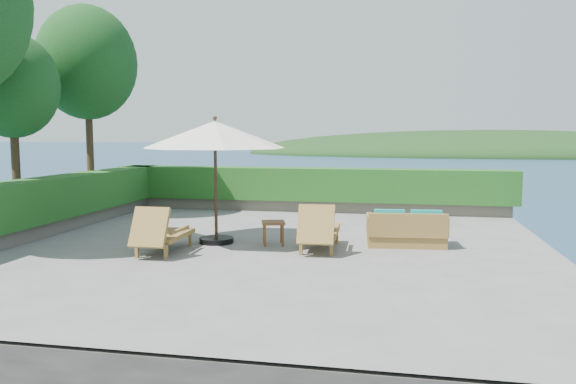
% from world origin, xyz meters
% --- Properties ---
extents(ground, '(12.00, 12.00, 0.00)m').
position_xyz_m(ground, '(0.00, 0.00, 0.00)').
color(ground, gray).
rests_on(ground, ground).
extents(foundation, '(12.00, 12.00, 3.00)m').
position_xyz_m(foundation, '(0.00, 0.00, -1.55)').
color(foundation, '#5F554B').
rests_on(foundation, ocean).
extents(ocean, '(600.00, 600.00, 0.00)m').
position_xyz_m(ocean, '(0.00, 0.00, -3.00)').
color(ocean, '#18384B').
rests_on(ocean, ground).
extents(offshore_island, '(126.00, 57.60, 12.60)m').
position_xyz_m(offshore_island, '(25.00, 140.00, -3.00)').
color(offshore_island, black).
rests_on(offshore_island, ocean).
extents(planter_wall_far, '(12.00, 0.60, 0.36)m').
position_xyz_m(planter_wall_far, '(0.00, 5.60, 0.18)').
color(planter_wall_far, '#676152').
rests_on(planter_wall_far, ground).
extents(planter_wall_left, '(0.60, 12.00, 0.36)m').
position_xyz_m(planter_wall_left, '(-5.60, 0.00, 0.18)').
color(planter_wall_left, '#676152').
rests_on(planter_wall_left, ground).
extents(hedge_far, '(12.40, 0.90, 1.00)m').
position_xyz_m(hedge_far, '(0.00, 5.60, 0.85)').
color(hedge_far, '#1C4012').
rests_on(hedge_far, planter_wall_far).
extents(hedge_left, '(0.90, 12.40, 1.00)m').
position_xyz_m(hedge_left, '(-5.60, 0.00, 0.85)').
color(hedge_left, '#1C4012').
rests_on(hedge_left, planter_wall_left).
extents(tree_mid, '(2.20, 2.20, 4.83)m').
position_xyz_m(tree_mid, '(-6.40, 0.50, 3.55)').
color(tree_mid, '#3F2A18').
rests_on(tree_mid, ground).
extents(tree_far, '(2.80, 2.80, 6.03)m').
position_xyz_m(tree_far, '(-6.00, 3.20, 4.40)').
color(tree_far, '#3F2A18').
rests_on(tree_far, ground).
extents(patio_umbrella, '(4.16, 4.16, 2.80)m').
position_xyz_m(patio_umbrella, '(-1.19, 0.15, 2.37)').
color(patio_umbrella, black).
rests_on(patio_umbrella, ground).
extents(lounge_left, '(0.80, 1.74, 1.01)m').
position_xyz_m(lounge_left, '(-1.93, -1.13, 0.42)').
color(lounge_left, olive).
rests_on(lounge_left, ground).
extents(lounge_right, '(0.84, 1.79, 1.02)m').
position_xyz_m(lounge_right, '(1.15, -0.22, 0.43)').
color(lounge_right, olive).
rests_on(lounge_right, ground).
extents(side_table, '(0.61, 0.61, 0.52)m').
position_xyz_m(side_table, '(0.10, 0.16, 0.43)').
color(side_table, brown).
rests_on(side_table, ground).
extents(wicker_loveseat, '(1.75, 1.01, 0.82)m').
position_xyz_m(wicker_loveseat, '(2.94, 0.59, 0.32)').
color(wicker_loveseat, olive).
rests_on(wicker_loveseat, ground).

